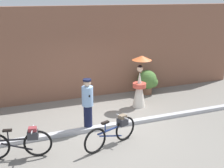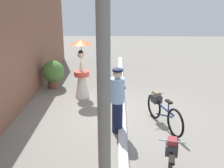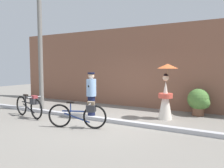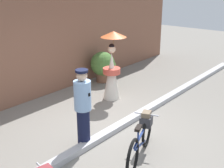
# 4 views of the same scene
# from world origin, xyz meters

# --- Properties ---
(ground_plane) EXTENTS (30.00, 30.00, 0.00)m
(ground_plane) POSITION_xyz_m (0.00, 0.00, 0.00)
(ground_plane) COLOR gray
(building_wall) EXTENTS (14.00, 0.40, 3.59)m
(building_wall) POSITION_xyz_m (0.00, 3.14, 1.79)
(building_wall) COLOR brown
(building_wall) RESTS_ON ground_plane
(sidewalk_curb) EXTENTS (14.00, 0.20, 0.12)m
(sidewalk_curb) POSITION_xyz_m (0.00, 0.00, 0.06)
(sidewalk_curb) COLOR #B2B2B7
(sidewalk_curb) RESTS_ON ground_plane
(bicycle_far_side) EXTENTS (1.69, 0.72, 0.80)m
(bicycle_far_side) POSITION_xyz_m (-0.29, -1.03, 0.43)
(bicycle_far_side) COLOR black
(bicycle_far_side) RESTS_ON ground_plane
(person_officer) EXTENTS (0.34, 0.38, 1.62)m
(person_officer) POSITION_xyz_m (-0.67, 0.13, 0.86)
(person_officer) COLOR #141938
(person_officer) RESTS_ON ground_plane
(person_with_parasol) EXTENTS (0.70, 0.70, 1.92)m
(person_with_parasol) POSITION_xyz_m (1.63, 1.29, 0.92)
(person_with_parasol) COLOR silver
(person_with_parasol) RESTS_ON ground_plane
(potted_plant_by_door) EXTENTS (0.82, 0.80, 1.01)m
(potted_plant_by_door) POSITION_xyz_m (2.57, 2.44, 0.56)
(potted_plant_by_door) COLOR brown
(potted_plant_by_door) RESTS_ON ground_plane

